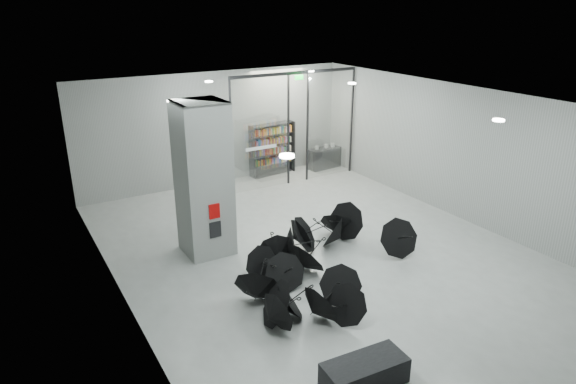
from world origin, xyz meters
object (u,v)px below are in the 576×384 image
column (203,180)px  shop_counter (324,158)px  bookshelf (272,149)px  bench (364,373)px  umbrella_cluster (311,264)px

column → shop_counter: 8.21m
bookshelf → shop_counter: bookshelf is taller
column → bench: column is taller
column → bookshelf: bearing=45.7°
bookshelf → column: bearing=-141.0°
column → umbrella_cluster: bearing=-57.2°
column → umbrella_cluster: size_ratio=0.70×
bench → bookshelf: bookshelf is taller
shop_counter → column: bearing=-152.8°
column → shop_counter: column is taller
bookshelf → umbrella_cluster: bearing=-119.0°
bench → shop_counter: 12.28m
bench → bookshelf: size_ratio=0.76×
column → umbrella_cluster: (1.64, -2.54, -1.69)m
bench → bookshelf: bearing=72.8°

